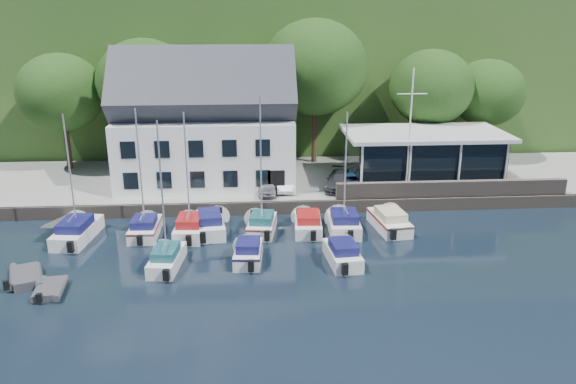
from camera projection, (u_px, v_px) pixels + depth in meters
name	position (u px, v px, depth m)	size (l,w,h in m)	color
ground	(314.00, 281.00, 32.07)	(180.00, 180.00, 0.00)	black
quay	(291.00, 182.00, 48.49)	(60.00, 13.00, 1.00)	gray
quay_face	(297.00, 207.00, 42.33)	(60.00, 0.30, 1.00)	#5B5048
hillside	(270.00, 53.00, 88.29)	(160.00, 75.00, 16.00)	#2C531F
harbor_building	(206.00, 130.00, 45.56)	(14.40, 8.20, 8.70)	white
club_pavilion	(423.00, 155.00, 46.99)	(13.20, 7.20, 4.10)	black
seawall	(452.00, 188.00, 43.15)	(18.00, 0.50, 1.20)	#5B5048
gangway	(67.00, 229.00, 39.51)	(1.20, 6.00, 1.40)	silver
car_silver	(268.00, 187.00, 43.63)	(1.36, 3.38, 1.15)	#A2A3A6
car_white	(285.00, 182.00, 44.72)	(1.32, 3.78, 1.25)	white
car_dgrey	(338.00, 180.00, 45.00)	(1.83, 4.51, 1.31)	#303035
car_blue	(350.00, 181.00, 44.79)	(1.45, 3.67, 1.26)	#2C5487
flagpole	(410.00, 132.00, 42.97)	(2.31, 0.20, 9.61)	white
tree_0	(63.00, 112.00, 49.16)	(7.48, 7.48, 10.22)	black
tree_1	(146.00, 104.00, 49.45)	(8.35, 8.35, 11.42)	black
tree_2	(245.00, 105.00, 51.38)	(7.77, 7.77, 10.62)	black
tree_3	(315.00, 92.00, 50.96)	(9.53, 9.53, 13.03)	black
tree_4	(430.00, 107.00, 51.29)	(7.60, 7.60, 10.39)	black
tree_5	(485.00, 110.00, 52.59)	(6.88, 6.88, 9.41)	black
boat_r1_0	(70.00, 174.00, 36.38)	(2.15, 6.90, 9.19)	white
boat_r1_1	(141.00, 177.00, 37.14)	(1.96, 5.47, 8.34)	white
boat_r1_2	(187.00, 172.00, 37.00)	(1.99, 5.71, 9.03)	white
boat_r1_3	(210.00, 221.00, 38.82)	(1.91, 6.26, 1.52)	white
boat_r1_4	(261.00, 172.00, 37.62)	(1.92, 5.20, 8.73)	white
boat_r1_5	(308.00, 221.00, 39.07)	(1.99, 5.81, 1.38)	white
boat_r1_6	(346.00, 167.00, 37.61)	(2.26, 5.60, 9.35)	white
boat_r1_7	(389.00, 219.00, 39.33)	(2.09, 6.20, 1.51)	white
boat_r2_1	(163.00, 202.00, 32.50)	(1.71, 5.69, 8.32)	white
boat_r2_2	(248.00, 250.00, 34.33)	(1.76, 4.81, 1.43)	white
boat_r2_3	(343.00, 252.00, 34.15)	(1.87, 5.36, 1.43)	white
dinghy_0	(26.00, 275.00, 31.90)	(1.89, 3.15, 0.74)	#37373C
dinghy_1	(50.00, 288.00, 30.59)	(1.63, 2.71, 0.63)	#37373C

